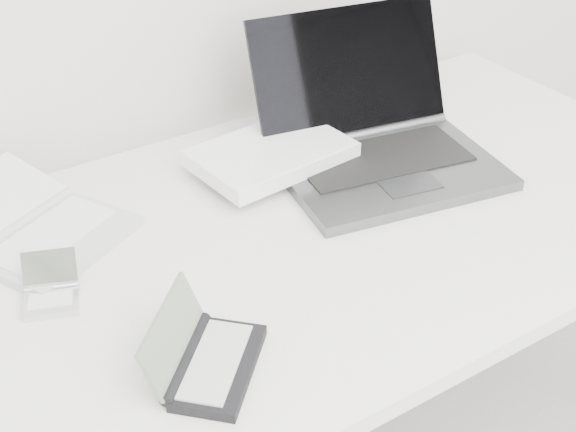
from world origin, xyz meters
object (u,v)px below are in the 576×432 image
desk (290,251)px  palmtop_charcoal (206,359)px  netbook_open_white (37,230)px  laptop_large (344,146)px

desk → palmtop_charcoal: bearing=-141.9°
desk → palmtop_charcoal: 0.35m
netbook_open_white → desk: bearing=-56.7°
desk → laptop_large: bearing=31.6°
laptop_large → palmtop_charcoal: (-0.48, -0.34, -0.02)m
netbook_open_white → palmtop_charcoal: 0.43m
desk → netbook_open_white: 0.42m
netbook_open_white → palmtop_charcoal: palmtop_charcoal is taller
desk → laptop_large: size_ratio=2.85×
palmtop_charcoal → netbook_open_white: bearing=57.2°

